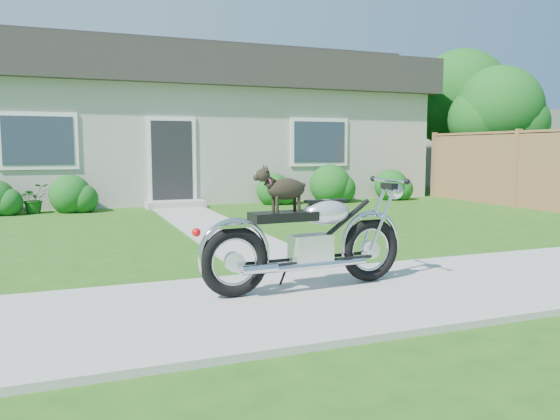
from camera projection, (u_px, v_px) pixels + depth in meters
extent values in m
plane|color=#235114|center=(465.00, 284.00, 5.78)|extent=(80.00, 80.00, 0.00)
cube|color=#9E9B93|center=(465.00, 282.00, 5.77)|extent=(24.00, 2.20, 0.04)
cube|color=#9E9B93|center=(212.00, 227.00, 9.87)|extent=(1.20, 8.00, 0.03)
cube|color=#BAB4A7|center=(203.00, 146.00, 16.73)|extent=(12.00, 6.00, 3.00)
cube|color=#2D2B28|center=(202.00, 80.00, 16.51)|extent=(12.60, 6.60, 1.00)
cube|color=#2D2B28|center=(202.00, 56.00, 16.43)|extent=(12.60, 2.00, 0.60)
cube|color=black|center=(172.00, 164.00, 13.44)|extent=(1.00, 0.06, 2.10)
cube|color=#9E9B93|center=(175.00, 204.00, 13.22)|extent=(1.40, 0.70, 0.16)
cube|color=#2D3847|center=(38.00, 141.00, 12.30)|extent=(1.70, 0.05, 1.30)
cube|color=#2D3847|center=(319.00, 142.00, 14.81)|extent=(1.70, 0.05, 1.30)
cube|color=olive|center=(517.00, 170.00, 13.26)|extent=(0.08, 6.50, 1.80)
cube|color=olive|center=(434.00, 165.00, 16.27)|extent=(0.12, 0.12, 1.90)
cube|color=olive|center=(517.00, 168.00, 13.25)|extent=(0.12, 0.12, 1.90)
cube|color=olive|center=(519.00, 132.00, 13.16)|extent=(0.08, 6.50, 0.08)
cylinder|color=#3D2B1C|center=(497.00, 162.00, 16.08)|extent=(0.28, 0.28, 2.08)
sphere|color=#165317|center=(499.00, 109.00, 15.91)|extent=(2.49, 2.49, 2.49)
sphere|color=#165317|center=(517.00, 123.00, 15.82)|extent=(1.83, 1.83, 1.83)
cylinder|color=#3D2B1C|center=(459.00, 153.00, 18.28)|extent=(0.28, 0.28, 2.55)
sphere|color=#165317|center=(461.00, 96.00, 18.07)|extent=(3.06, 3.06, 3.06)
sphere|color=#165317|center=(477.00, 111.00, 17.99)|extent=(2.24, 2.24, 2.24)
sphere|color=#165317|center=(391.00, 186.00, 15.22)|extent=(0.92, 0.92, 0.92)
sphere|color=#165317|center=(71.00, 195.00, 12.23)|extent=(0.92, 0.92, 0.92)
sphere|color=#165317|center=(273.00, 190.00, 13.97)|extent=(0.86, 0.86, 0.86)
sphere|color=#165317|center=(330.00, 185.00, 14.54)|extent=(1.10, 1.10, 1.10)
imported|color=#154F15|center=(34.00, 199.00, 12.01)|extent=(0.77, 0.73, 0.66)
imported|color=#315B19|center=(288.00, 190.00, 14.17)|extent=(0.52, 0.52, 0.70)
torus|color=black|center=(370.00, 250.00, 5.69)|extent=(0.68, 0.15, 0.67)
torus|color=black|center=(234.00, 262.00, 5.07)|extent=(0.68, 0.15, 0.67)
cube|color=silver|center=(311.00, 250.00, 5.39)|extent=(0.41, 0.26, 0.30)
ellipsoid|color=silver|center=(326.00, 212.00, 5.42)|extent=(0.53, 0.32, 0.26)
cube|color=black|center=(283.00, 216.00, 5.23)|extent=(0.66, 0.30, 0.09)
cube|color=silver|center=(371.00, 217.00, 5.65)|extent=(0.31, 0.16, 0.03)
cube|color=silver|center=(234.00, 226.00, 5.03)|extent=(0.31, 0.16, 0.03)
cylinder|color=silver|center=(389.00, 180.00, 5.70)|extent=(0.06, 0.60, 0.03)
sphere|color=silver|center=(395.00, 191.00, 5.74)|extent=(0.18, 0.18, 0.17)
cylinder|color=silver|center=(317.00, 265.00, 5.29)|extent=(1.10, 0.12, 0.06)
ellipsoid|color=black|center=(286.00, 189.00, 5.21)|extent=(0.40, 0.21, 0.21)
sphere|color=black|center=(263.00, 175.00, 5.10)|extent=(0.13, 0.13, 0.13)
cylinder|color=black|center=(273.00, 203.00, 5.22)|extent=(0.03, 0.03, 0.16)
cylinder|color=black|center=(277.00, 204.00, 5.14)|extent=(0.03, 0.03, 0.16)
cylinder|color=black|center=(295.00, 202.00, 5.32)|extent=(0.03, 0.03, 0.16)
cylinder|color=black|center=(299.00, 203.00, 5.23)|extent=(0.03, 0.03, 0.16)
torus|color=#C53474|center=(269.00, 181.00, 5.13)|extent=(0.07, 0.11, 0.10)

